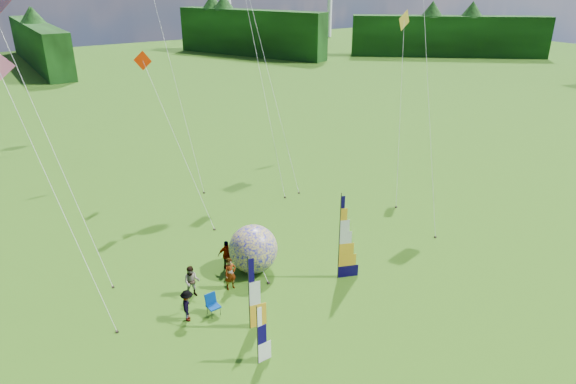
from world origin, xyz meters
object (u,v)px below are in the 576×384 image
bol_inflatable (253,249)px  spectator_a (230,274)px  camp_chair (213,305)px  spectator_b (192,281)px  kite_whale (257,20)px  side_banner_left (249,295)px  spectator_d (227,255)px  feather_banner_main (339,239)px  side_banner_far (257,337)px  spectator_c (187,306)px

bol_inflatable → spectator_a: bearing=-153.8°
spectator_a → camp_chair: bearing=-140.4°
spectator_a → spectator_b: size_ratio=1.06×
spectator_a → kite_whale: 21.03m
camp_chair → kite_whale: (11.93, 16.19, 11.53)m
spectator_b → side_banner_left: bearing=-43.1°
side_banner_left → spectator_b: bearing=116.7°
spectator_a → camp_chair: size_ratio=1.66×
side_banner_left → spectator_a: bearing=87.4°
spectator_d → feather_banner_main: bearing=161.6°
side_banner_far → spectator_c: side_banner_far is taller
spectator_a → spectator_d: bearing=65.5°
side_banner_far → side_banner_left: bearing=66.8°
spectator_a → feather_banner_main: bearing=-25.6°
side_banner_left → kite_whale: kite_whale is taller
kite_whale → feather_banner_main: bearing=-115.3°
spectator_a → camp_chair: 2.37m
spectator_d → spectator_b: bearing=51.4°
feather_banner_main → kite_whale: kite_whale is taller
spectator_a → kite_whale: size_ratio=0.08×
spectator_a → bol_inflatable: bearing=23.3°
feather_banner_main → side_banner_far: (-6.98, -3.46, -1.03)m
bol_inflatable → spectator_b: size_ratio=1.58×
side_banner_left → spectator_d: size_ratio=2.18×
spectator_d → camp_chair: bearing=78.1°
feather_banner_main → spectator_b: feather_banner_main is taller
side_banner_left → spectator_b: size_ratio=2.19×
spectator_d → kite_whale: 19.40m
spectator_a → spectator_c: size_ratio=1.11×
side_banner_left → kite_whale: bearing=68.5°
kite_whale → spectator_d: bearing=-136.0°
feather_banner_main → side_banner_far: feather_banner_main is taller
spectator_b → kite_whale: kite_whale is taller
side_banner_far → bol_inflatable: side_banner_far is taller
bol_inflatable → camp_chair: bol_inflatable is taller
spectator_c → bol_inflatable: bearing=-43.2°
spectator_a → spectator_d: (0.76, 1.90, -0.04)m
spectator_b → kite_whale: (12.16, 14.14, 11.21)m
side_banner_left → spectator_c: bearing=144.6°
camp_chair → kite_whale: kite_whale is taller
spectator_b → camp_chair: (0.24, -2.05, -0.31)m
spectator_d → kite_whale: size_ratio=0.07×
side_banner_far → spectator_d: (2.35, 7.63, -0.56)m
spectator_d → kite_whale: (9.44, 12.71, 11.21)m
side_banner_far → camp_chair: size_ratio=2.60×
kite_whale → bol_inflatable: bearing=-130.6°
spectator_a → spectator_c: (-2.93, -1.29, -0.09)m
spectator_c → kite_whale: bearing=-17.5°
spectator_a → kite_whale: (10.20, 14.61, 11.16)m
spectator_a → spectator_c: bearing=-159.1°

